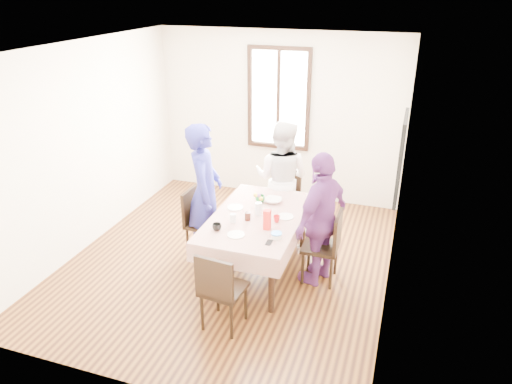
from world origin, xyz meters
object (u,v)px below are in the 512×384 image
dining_table (257,244)px  chair_near (224,288)px  chair_right (320,246)px  person_left (204,192)px  person_far (282,178)px  chair_left (204,223)px  person_right (320,219)px  chair_far (281,202)px

dining_table → chair_near: (0.00, -1.11, 0.08)m
chair_right → chair_near: bearing=145.9°
chair_right → person_left: person_left is taller
person_far → chair_left: bearing=55.0°
chair_left → person_right: person_right is taller
person_left → person_far: size_ratio=1.09×
chair_right → chair_far: same height
person_far → chair_near: bearing=94.8°
chair_far → dining_table: bearing=99.6°
dining_table → person_left: person_left is taller
chair_far → person_right: size_ratio=0.55×
chair_right → chair_near: 1.39m
chair_right → chair_near: size_ratio=1.00×
person_far → person_right: 1.28m
chair_right → chair_near: (-0.78, -1.16, 0.00)m
dining_table → chair_far: 1.11m
chair_right → person_far: (-0.78, 1.04, 0.37)m
chair_left → chair_right: size_ratio=1.00×
person_far → person_right: size_ratio=1.01×
chair_left → chair_right: same height
chair_right → person_far: size_ratio=0.55×
dining_table → person_far: person_far is taller
chair_left → person_left: bearing=92.0°
chair_far → chair_right: bearing=136.0°
chair_left → person_far: bearing=142.2°
chair_near → person_left: 1.54m
chair_far → person_far: bearing=99.6°
chair_left → person_left: (0.02, -0.00, 0.45)m
dining_table → chair_left: size_ratio=1.77×
chair_far → chair_left: bearing=60.4°
person_far → person_left: bearing=55.8°
chair_left → person_far: person_far is taller
dining_table → chair_left: bearing=169.0°
chair_left → person_far: 1.27m
chair_right → person_left: size_ratio=0.50×
chair_right → person_right: (-0.02, 0.00, 0.37)m
person_left → dining_table: bearing=-118.7°
chair_right → chair_far: size_ratio=1.00×
person_left → person_right: bearing=-111.3°
chair_right → person_right: person_right is taller
dining_table → chair_left: 0.80m
chair_right → person_far: 1.35m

